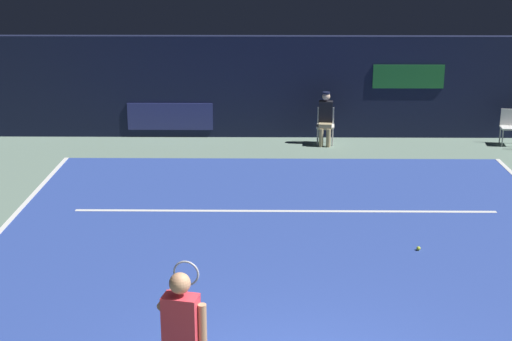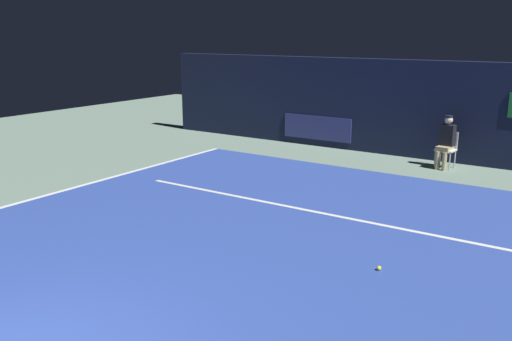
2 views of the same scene
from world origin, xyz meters
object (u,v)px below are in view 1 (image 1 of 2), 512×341
at_px(tennis_player, 182,338).
at_px(line_judge_on_chair, 326,118).
at_px(tennis_ball, 418,248).
at_px(courtside_chair_near, 509,125).

xyz_separation_m(tennis_player, line_judge_on_chair, (2.36, 11.45, -0.30)).
bearing_deg(tennis_ball, line_judge_on_chair, 98.59).
bearing_deg(tennis_ball, tennis_player, -126.07).
relative_size(line_judge_on_chair, courtside_chair_near, 1.50).
distance_m(line_judge_on_chair, courtside_chair_near, 4.59).
bearing_deg(tennis_player, tennis_ball, 53.93).
xyz_separation_m(line_judge_on_chair, courtside_chair_near, (4.59, 0.05, -0.18)).
bearing_deg(line_judge_on_chair, tennis_ball, -81.41).
bearing_deg(line_judge_on_chair, tennis_player, -101.63).
relative_size(tennis_player, line_judge_on_chair, 1.31).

